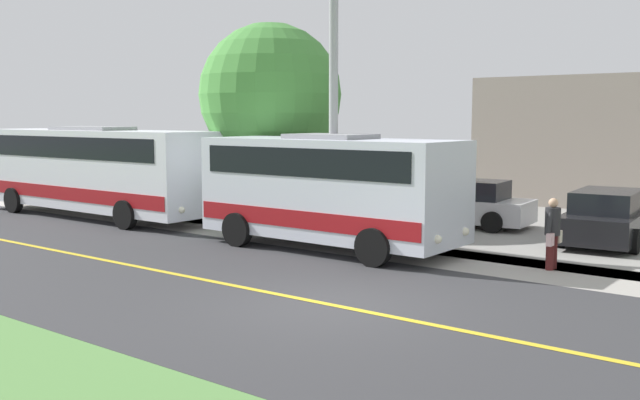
{
  "coord_description": "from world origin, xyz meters",
  "views": [
    {
      "loc": [
        10.23,
        7.59,
        3.4
      ],
      "look_at": [
        -3.5,
        -2.93,
        1.4
      ],
      "focal_mm": 40.28,
      "sensor_mm": 36.0,
      "label": 1
    }
  ],
  "objects_px": {
    "parked_car_near": "(461,204)",
    "transit_bus_rear": "(93,167)",
    "shuttle_bus_front": "(331,186)",
    "tree_curbside": "(270,95)",
    "pedestrian_with_bags": "(553,232)",
    "parked_car_far": "(608,218)",
    "street_light_pole": "(330,96)"
  },
  "relations": [
    {
      "from": "shuttle_bus_front",
      "to": "parked_car_far",
      "type": "distance_m",
      "value": 7.63
    },
    {
      "from": "pedestrian_with_bags",
      "to": "street_light_pole",
      "type": "bearing_deg",
      "value": -83.71
    },
    {
      "from": "shuttle_bus_front",
      "to": "pedestrian_with_bags",
      "type": "bearing_deg",
      "value": 99.8
    },
    {
      "from": "shuttle_bus_front",
      "to": "tree_curbside",
      "type": "height_order",
      "value": "tree_curbside"
    },
    {
      "from": "tree_curbside",
      "to": "parked_car_far",
      "type": "bearing_deg",
      "value": 103.3
    },
    {
      "from": "pedestrian_with_bags",
      "to": "parked_car_near",
      "type": "relative_size",
      "value": 0.35
    },
    {
      "from": "parked_car_near",
      "to": "transit_bus_rear",
      "type": "bearing_deg",
      "value": -62.06
    },
    {
      "from": "shuttle_bus_front",
      "to": "parked_car_far",
      "type": "xyz_separation_m",
      "value": [
        -5.22,
        5.48,
        -0.95
      ]
    },
    {
      "from": "shuttle_bus_front",
      "to": "transit_bus_rear",
      "type": "relative_size",
      "value": 0.68
    },
    {
      "from": "shuttle_bus_front",
      "to": "transit_bus_rear",
      "type": "distance_m",
      "value": 10.03
    },
    {
      "from": "parked_car_far",
      "to": "transit_bus_rear",
      "type": "bearing_deg",
      "value": -71.09
    },
    {
      "from": "transit_bus_rear",
      "to": "tree_curbside",
      "type": "distance_m",
      "value": 6.67
    },
    {
      "from": "street_light_pole",
      "to": "transit_bus_rear",
      "type": "bearing_deg",
      "value": -87.63
    },
    {
      "from": "transit_bus_rear",
      "to": "parked_car_near",
      "type": "height_order",
      "value": "transit_bus_rear"
    },
    {
      "from": "shuttle_bus_front",
      "to": "parked_car_far",
      "type": "bearing_deg",
      "value": 133.63
    },
    {
      "from": "transit_bus_rear",
      "to": "parked_car_far",
      "type": "relative_size",
      "value": 2.28
    },
    {
      "from": "pedestrian_with_bags",
      "to": "transit_bus_rear",
      "type": "bearing_deg",
      "value": -86.18
    },
    {
      "from": "shuttle_bus_front",
      "to": "tree_curbside",
      "type": "distance_m",
      "value": 5.91
    },
    {
      "from": "shuttle_bus_front",
      "to": "parked_car_near",
      "type": "distance_m",
      "value": 5.85
    },
    {
      "from": "shuttle_bus_front",
      "to": "parked_car_near",
      "type": "relative_size",
      "value": 1.55
    },
    {
      "from": "street_light_pole",
      "to": "tree_curbside",
      "type": "relative_size",
      "value": 1.1
    },
    {
      "from": "pedestrian_with_bags",
      "to": "street_light_pole",
      "type": "height_order",
      "value": "street_light_pole"
    },
    {
      "from": "parked_car_near",
      "to": "street_light_pole",
      "type": "bearing_deg",
      "value": -11.98
    },
    {
      "from": "street_light_pole",
      "to": "parked_car_far",
      "type": "bearing_deg",
      "value": 130.61
    },
    {
      "from": "shuttle_bus_front",
      "to": "street_light_pole",
      "type": "relative_size",
      "value": 0.99
    },
    {
      "from": "shuttle_bus_front",
      "to": "pedestrian_with_bags",
      "type": "distance_m",
      "value": 5.62
    },
    {
      "from": "street_light_pole",
      "to": "parked_car_far",
      "type": "xyz_separation_m",
      "value": [
        -4.91,
        5.72,
        -3.26
      ]
    },
    {
      "from": "tree_curbside",
      "to": "transit_bus_rear",
      "type": "bearing_deg",
      "value": -61.76
    },
    {
      "from": "shuttle_bus_front",
      "to": "street_light_pole",
      "type": "height_order",
      "value": "street_light_pole"
    },
    {
      "from": "transit_bus_rear",
      "to": "pedestrian_with_bags",
      "type": "distance_m",
      "value": 15.56
    },
    {
      "from": "shuttle_bus_front",
      "to": "tree_curbside",
      "type": "xyz_separation_m",
      "value": [
        -2.85,
        -4.55,
        2.48
      ]
    },
    {
      "from": "parked_car_far",
      "to": "tree_curbside",
      "type": "distance_m",
      "value": 10.86
    }
  ]
}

